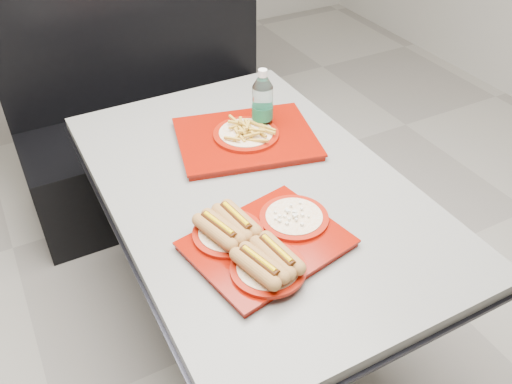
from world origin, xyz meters
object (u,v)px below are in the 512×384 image
booth_bench (153,122)px  diner_table (255,222)px  water_bottle (262,105)px  tray_near (261,241)px  tray_far (246,136)px

booth_bench → diner_table: bearing=-90.0°
diner_table → water_bottle: 0.42m
tray_near → water_bottle: water_bottle is taller
tray_near → water_bottle: size_ratio=1.91×
tray_far → diner_table: bearing=-110.6°
booth_bench → tray_far: 0.95m
water_bottle → tray_near: bearing=-118.8°
booth_bench → tray_near: size_ratio=2.89×
diner_table → tray_near: (-0.13, -0.28, 0.20)m
booth_bench → tray_near: booth_bench is taller
tray_far → water_bottle: 0.12m
diner_table → water_bottle: water_bottle is taller
tray_near → diner_table: bearing=65.6°
tray_near → tray_far: tray_far is taller
diner_table → tray_near: tray_near is taller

